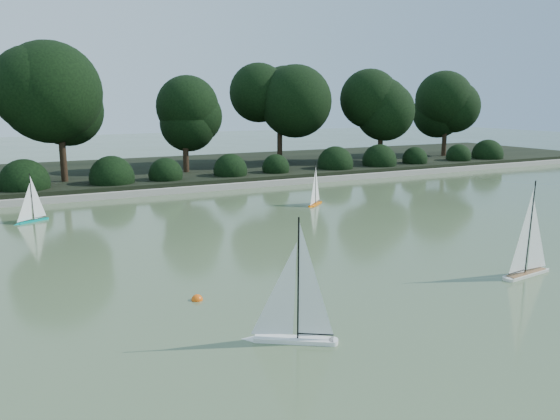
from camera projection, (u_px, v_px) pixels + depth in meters
name	position (u px, v px, depth m)	size (l,w,h in m)	color
ground	(349.00, 277.00, 8.55)	(80.00, 80.00, 0.00)	#435633
pond_coping	(179.00, 190.00, 16.38)	(40.00, 0.35, 0.18)	gray
far_bank	(147.00, 173.00, 19.85)	(40.00, 8.00, 0.30)	black
tree_line	(190.00, 103.00, 18.55)	(26.31, 3.93, 4.39)	black
shrub_hedge	(170.00, 174.00, 17.09)	(29.10, 1.10, 1.10)	black
sailboat_white_a	(286.00, 321.00, 6.22)	(1.02, 0.74, 1.55)	white
sailboat_white_b	(531.00, 259.00, 8.64)	(1.19, 0.31, 1.62)	silver
sailboat_orange	(315.00, 198.00, 14.40)	(0.74, 0.65, 1.20)	#EF6500
sailboat_teal	(30.00, 214.00, 12.38)	(0.81, 0.52, 1.18)	#018E83
race_buoy	(197.00, 300.00, 7.57)	(0.16, 0.16, 0.16)	#E7550C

